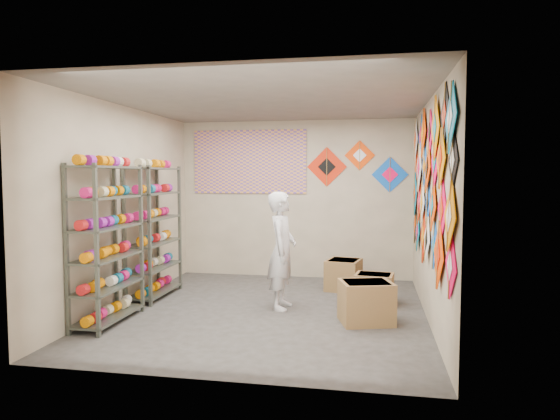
% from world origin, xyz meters
% --- Properties ---
extents(ground, '(4.50, 4.50, 0.00)m').
position_xyz_m(ground, '(0.00, 0.00, 0.00)').
color(ground, '#312E2B').
extents(room_walls, '(4.50, 4.50, 4.50)m').
position_xyz_m(room_walls, '(0.00, 0.00, 1.64)').
color(room_walls, '#B9A98D').
rests_on(room_walls, ground).
extents(shelf_rack_front, '(0.40, 1.10, 1.90)m').
position_xyz_m(shelf_rack_front, '(-1.78, -0.85, 0.95)').
color(shelf_rack_front, '#4C5147').
rests_on(shelf_rack_front, ground).
extents(shelf_rack_back, '(0.40, 1.10, 1.90)m').
position_xyz_m(shelf_rack_back, '(-1.78, 0.45, 0.95)').
color(shelf_rack_back, '#4C5147').
rests_on(shelf_rack_back, ground).
extents(string_spools, '(0.12, 2.36, 0.12)m').
position_xyz_m(string_spools, '(-1.78, -0.20, 1.05)').
color(string_spools, '#E4156A').
rests_on(string_spools, ground).
extents(kite_wall_display, '(0.06, 4.31, 2.07)m').
position_xyz_m(kite_wall_display, '(1.98, 0.05, 1.67)').
color(kite_wall_display, '#FA044D').
rests_on(kite_wall_display, room_walls).
extents(back_wall_kites, '(1.69, 0.02, 0.88)m').
position_xyz_m(back_wall_kites, '(1.03, 2.24, 1.91)').
color(back_wall_kites, red).
rests_on(back_wall_kites, room_walls).
extents(poster, '(2.00, 0.01, 1.10)m').
position_xyz_m(poster, '(-0.80, 2.23, 2.00)').
color(poster, '#654391').
rests_on(poster, room_walls).
extents(shopkeeper, '(0.57, 0.39, 1.55)m').
position_xyz_m(shopkeeper, '(0.15, 0.16, 0.77)').
color(shopkeeper, silver).
rests_on(shopkeeper, ground).
extents(carton_a, '(0.71, 0.64, 0.50)m').
position_xyz_m(carton_a, '(1.26, -0.30, 0.25)').
color(carton_a, olive).
rests_on(carton_a, ground).
extents(carton_b, '(0.55, 0.47, 0.41)m').
position_xyz_m(carton_b, '(1.36, 0.63, 0.21)').
color(carton_b, olive).
rests_on(carton_b, ground).
extents(carton_c, '(0.58, 0.62, 0.47)m').
position_xyz_m(carton_c, '(0.90, 1.40, 0.23)').
color(carton_c, olive).
rests_on(carton_c, ground).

